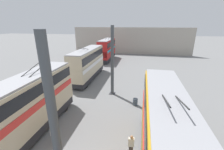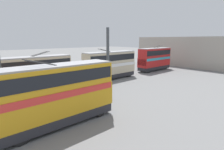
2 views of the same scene
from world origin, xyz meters
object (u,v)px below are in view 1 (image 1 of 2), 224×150
object	(u,v)px
bus_right_near	(29,103)
person_by_right_row	(53,133)
bus_right_mid	(88,62)
bus_left_near	(164,128)
oil_drum	(135,102)
bus_right_far	(107,49)
person_by_left_row	(131,145)

from	to	relation	value
bus_right_near	person_by_right_row	distance (m)	3.25
bus_right_mid	person_by_right_row	size ratio (longest dim) A/B	6.54
bus_left_near	person_by_right_row	size ratio (longest dim) A/B	6.05
bus_right_near	bus_right_mid	xyz separation A→B (m)	(13.83, -0.00, -0.01)
bus_right_mid	oil_drum	distance (m)	11.55
bus_right_mid	bus_right_far	bearing A→B (deg)	-0.00
bus_right_mid	person_by_right_row	distance (m)	14.94
bus_right_mid	bus_right_far	world-z (taller)	bus_right_far
person_by_left_row	oil_drum	world-z (taller)	person_by_left_row
bus_right_far	person_by_right_row	world-z (taller)	bus_right_far
bus_left_near	bus_right_near	xyz separation A→B (m)	(1.19, 10.48, -0.09)
bus_right_near	person_by_left_row	bearing A→B (deg)	-94.82
bus_right_mid	person_by_right_row	world-z (taller)	bus_right_mid
bus_right_mid	oil_drum	bearing A→B (deg)	-131.53
bus_right_near	bus_right_far	size ratio (longest dim) A/B	1.08
person_by_left_row	oil_drum	bearing A→B (deg)	-2.45
bus_right_mid	bus_right_far	size ratio (longest dim) A/B	1.11
bus_right_far	person_by_right_row	xyz separation A→B (m)	(-28.61, -2.44, -2.11)
oil_drum	person_by_left_row	bearing A→B (deg)	-179.46
oil_drum	bus_right_mid	bearing A→B (deg)	48.47
bus_left_near	bus_right_far	bearing A→B (deg)	19.86
person_by_left_row	bus_right_near	bearing A→B (deg)	82.19
bus_left_near	oil_drum	bearing A→B (deg)	15.10
bus_right_far	oil_drum	bearing A→B (deg)	-158.54
bus_left_near	bus_right_far	world-z (taller)	bus_right_far
bus_left_near	bus_right_mid	xyz separation A→B (m)	(15.02, 10.48, -0.10)
bus_right_far	person_by_right_row	size ratio (longest dim) A/B	5.88
bus_left_near	bus_right_mid	size ratio (longest dim) A/B	0.92
person_by_right_row	person_by_left_row	bearing A→B (deg)	-174.65
person_by_right_row	oil_drum	size ratio (longest dim) A/B	2.02
person_by_right_row	bus_right_far	bearing A→B (deg)	-80.34
bus_right_far	oil_drum	distance (m)	23.23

